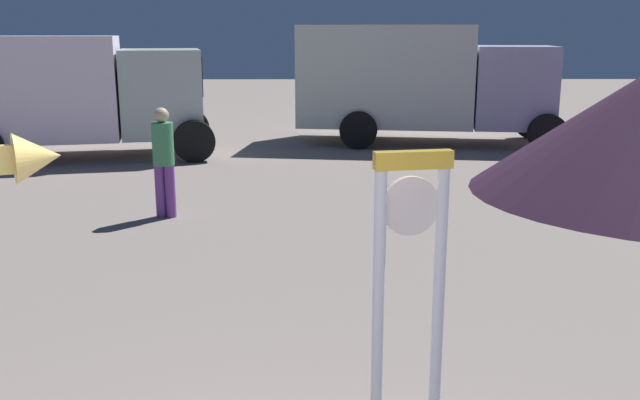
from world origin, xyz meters
The scene contains 4 objects.
standing_clock centered at (0.82, 1.70, 1.26)m, with size 0.45×0.16×2.08m.
person_distant centered at (-1.96, 8.11, 0.92)m, with size 0.32×0.32×1.65m.
box_truck_near centered at (2.88, 15.39, 1.58)m, with size 6.64×3.30×2.89m.
box_truck_far centered at (-5.29, 13.22, 1.48)m, with size 6.49×3.48×2.65m.
Camera 1 is at (0.27, -2.09, 2.72)m, focal length 39.02 mm.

